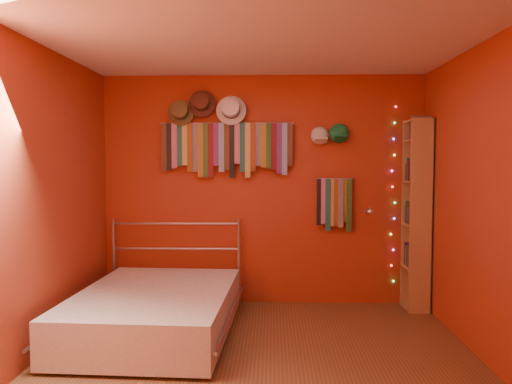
# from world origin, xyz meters

# --- Properties ---
(ground) EXTENTS (3.50, 3.50, 0.00)m
(ground) POSITION_xyz_m (0.00, 0.00, 0.00)
(ground) COLOR brown
(ground) RESTS_ON ground
(back_wall) EXTENTS (3.50, 0.02, 2.50)m
(back_wall) POSITION_xyz_m (0.00, 1.75, 1.25)
(back_wall) COLOR maroon
(back_wall) RESTS_ON ground
(right_wall) EXTENTS (0.02, 3.50, 2.50)m
(right_wall) POSITION_xyz_m (1.75, 0.00, 1.25)
(right_wall) COLOR maroon
(right_wall) RESTS_ON ground
(left_wall) EXTENTS (0.02, 3.50, 2.50)m
(left_wall) POSITION_xyz_m (-1.75, 0.00, 1.25)
(left_wall) COLOR maroon
(left_wall) RESTS_ON ground
(ceiling) EXTENTS (3.50, 3.50, 0.02)m
(ceiling) POSITION_xyz_m (0.00, 0.00, 2.50)
(ceiling) COLOR white
(ceiling) RESTS_ON back_wall
(tie_rack) EXTENTS (1.45, 0.03, 0.60)m
(tie_rack) POSITION_xyz_m (-0.39, 1.68, 1.73)
(tie_rack) COLOR #AAAAAF
(tie_rack) RESTS_ON back_wall
(small_tie_rack) EXTENTS (0.40, 0.03, 0.58)m
(small_tie_rack) POSITION_xyz_m (0.78, 1.69, 1.13)
(small_tie_rack) COLOR #AAAAAF
(small_tie_rack) RESTS_ON back_wall
(fedora_olive) EXTENTS (0.29, 0.16, 0.28)m
(fedora_olive) POSITION_xyz_m (-0.89, 1.65, 2.10)
(fedora_olive) COLOR brown
(fedora_olive) RESTS_ON back_wall
(fedora_brown) EXTENTS (0.29, 0.16, 0.29)m
(fedora_brown) POSITION_xyz_m (-0.66, 1.65, 2.19)
(fedora_brown) COLOR #4D291B
(fedora_brown) RESTS_ON back_wall
(fedora_white) EXTENTS (0.32, 0.18, 0.32)m
(fedora_white) POSITION_xyz_m (-0.34, 1.65, 2.12)
(fedora_white) COLOR white
(fedora_white) RESTS_ON back_wall
(cap_white) EXTENTS (0.19, 0.23, 0.19)m
(cap_white) POSITION_xyz_m (0.61, 1.70, 1.84)
(cap_white) COLOR silver
(cap_white) RESTS_ON back_wall
(cap_green) EXTENTS (0.19, 0.24, 0.19)m
(cap_green) POSITION_xyz_m (0.82, 1.70, 1.86)
(cap_green) COLOR #1B7B3D
(cap_green) RESTS_ON back_wall
(fairy_lights) EXTENTS (0.06, 0.02, 1.92)m
(fairy_lights) POSITION_xyz_m (1.41, 1.71, 1.20)
(fairy_lights) COLOR #FF3333
(fairy_lights) RESTS_ON back_wall
(reading_lamp) EXTENTS (0.07, 0.29, 0.08)m
(reading_lamp) POSITION_xyz_m (1.12, 1.53, 1.04)
(reading_lamp) COLOR #AAAAAF
(reading_lamp) RESTS_ON back_wall
(bookshelf) EXTENTS (0.25, 0.34, 2.00)m
(bookshelf) POSITION_xyz_m (1.66, 1.53, 1.02)
(bookshelf) COLOR #AA884C
(bookshelf) RESTS_ON ground
(bed) EXTENTS (1.49, 1.97, 0.94)m
(bed) POSITION_xyz_m (-0.95, 0.67, 0.22)
(bed) COLOR #AAAAAF
(bed) RESTS_ON ground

